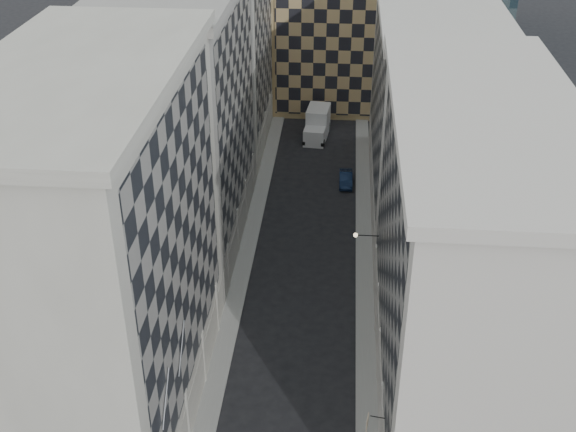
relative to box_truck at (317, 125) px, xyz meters
The scene contains 13 objects.
sidewalk_west 26.35m from the box_truck, 101.20° to the right, with size 1.50×100.00×0.15m, color gray.
sidewalk_east 26.41m from the box_truck, 78.21° to the right, with size 1.50×100.00×0.15m, color gray.
bldg_left_a 47.23m from the box_truck, 103.48° to the right, with size 10.80×22.80×23.70m.
bldg_left_b 27.08m from the box_truck, 115.21° to the right, with size 10.80×22.80×22.70m.
bldg_left_c 14.27m from the box_truck, behind, with size 10.80×22.80×21.70m.
bldg_right_a 43.19m from the box_truck, 74.89° to the right, with size 10.80×26.80×20.70m.
bldg_right_b 19.57m from the box_truck, 51.39° to the right, with size 10.80×28.80×19.70m.
tan_block 14.63m from the box_truck, 79.95° to the left, with size 16.80×14.80×18.80m.
flagpoles_left 50.57m from the box_truck, 96.60° to the right, with size 0.10×6.33×2.33m.
bracket_lamp 32.48m from the box_truck, 81.92° to the right, with size 1.98×0.36×0.36m.
box_truck is the anchor object (origin of this frame).
dark_car 12.46m from the box_truck, 73.31° to the right, with size 1.35×3.88×1.28m, color #0F1C37.
shop_sign 48.94m from the box_truck, 83.90° to the right, with size 1.14×0.79×0.87m.
Camera 1 is at (2.82, -23.27, 35.76)m, focal length 45.00 mm.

